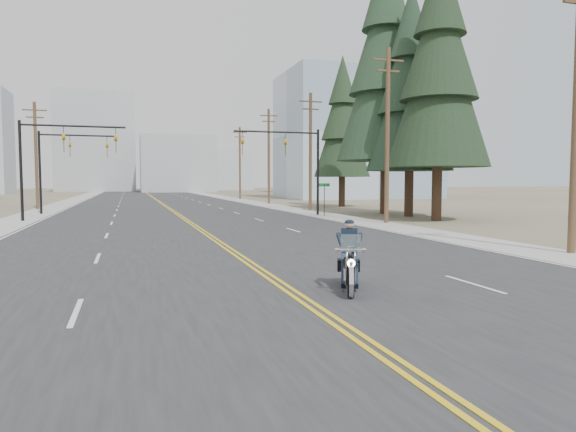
{
  "coord_description": "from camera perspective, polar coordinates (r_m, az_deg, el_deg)",
  "views": [
    {
      "loc": [
        -3.87,
        -7.61,
        2.82
      ],
      "look_at": [
        1.4,
        9.36,
        1.6
      ],
      "focal_mm": 32.0,
      "sensor_mm": 36.0,
      "label": 1
    }
  ],
  "objects": [
    {
      "name": "ground_plane",
      "position": [
        8.99,
        9.52,
        -14.42
      ],
      "size": [
        400.0,
        400.0,
        0.0
      ],
      "primitive_type": "plane",
      "color": "#776D56",
      "rests_on": "ground"
    },
    {
      "name": "road",
      "position": [
        77.76,
        -14.39,
        1.74
      ],
      "size": [
        20.0,
        200.0,
        0.01
      ],
      "primitive_type": "cube",
      "color": "#303033",
      "rests_on": "ground"
    },
    {
      "name": "sidewalk_left",
      "position": [
        78.03,
        -22.86,
        1.56
      ],
      "size": [
        3.0,
        200.0,
        0.01
      ],
      "primitive_type": "cube",
      "color": "#A5A5A0",
      "rests_on": "ground"
    },
    {
      "name": "sidewalk_right",
      "position": [
        79.17,
        -6.05,
        1.88
      ],
      "size": [
        3.0,
        200.0,
        0.01
      ],
      "primitive_type": "cube",
      "color": "#A5A5A0",
      "rests_on": "ground"
    },
    {
      "name": "traffic_mast_left",
      "position": [
        39.99,
        -24.74,
        6.61
      ],
      "size": [
        7.1,
        0.26,
        7.0
      ],
      "color": "black",
      "rests_on": "ground"
    },
    {
      "name": "traffic_mast_right",
      "position": [
        41.69,
        0.72,
        6.84
      ],
      "size": [
        7.1,
        0.26,
        7.0
      ],
      "color": "black",
      "rests_on": "ground"
    },
    {
      "name": "traffic_mast_far",
      "position": [
        47.96,
        -23.89,
        6.05
      ],
      "size": [
        6.1,
        0.26,
        7.0
      ],
      "color": "black",
      "rests_on": "ground"
    },
    {
      "name": "street_sign",
      "position": [
        40.38,
        4.06,
        2.48
      ],
      "size": [
        0.9,
        0.06,
        2.62
      ],
      "color": "black",
      "rests_on": "ground"
    },
    {
      "name": "utility_pole_b",
      "position": [
        34.85,
        10.98,
        9.07
      ],
      "size": [
        2.2,
        0.3,
        11.5
      ],
      "color": "brown",
      "rests_on": "ground"
    },
    {
      "name": "utility_pole_c",
      "position": [
        48.54,
        2.51,
        7.37
      ],
      "size": [
        2.2,
        0.3,
        11.0
      ],
      "color": "brown",
      "rests_on": "ground"
    },
    {
      "name": "utility_pole_d",
      "position": [
        62.86,
        -2.15,
        6.82
      ],
      "size": [
        2.2,
        0.3,
        11.5
      ],
      "color": "brown",
      "rests_on": "ground"
    },
    {
      "name": "utility_pole_e",
      "position": [
        79.37,
        -5.37,
        6.02
      ],
      "size": [
        2.2,
        0.3,
        11.0
      ],
      "color": "brown",
      "rests_on": "ground"
    },
    {
      "name": "utility_pole_left",
      "position": [
        56.34,
        -26.21,
        6.24
      ],
      "size": [
        2.2,
        0.3,
        10.5
      ],
      "color": "brown",
      "rests_on": "ground"
    },
    {
      "name": "glass_building",
      "position": [
        85.8,
        7.62,
        8.7
      ],
      "size": [
        24.0,
        16.0,
        20.0
      ],
      "primitive_type": "cube",
      "color": "#9EB5CC",
      "rests_on": "ground"
    },
    {
      "name": "haze_bldg_b",
      "position": [
        133.2,
        -12.19,
        5.65
      ],
      "size": [
        18.0,
        14.0,
        14.0
      ],
      "primitive_type": "cube",
      "color": "#ADB2B7",
      "rests_on": "ground"
    },
    {
      "name": "haze_bldg_c",
      "position": [
        125.68,
        3.22,
        6.75
      ],
      "size": [
        16.0,
        12.0,
        18.0
      ],
      "primitive_type": "cube",
      "color": "#B7BCC6",
      "rests_on": "ground"
    },
    {
      "name": "haze_bldg_d",
      "position": [
        148.18,
        -20.54,
        7.63
      ],
      "size": [
        20.0,
        15.0,
        26.0
      ],
      "primitive_type": "cube",
      "color": "#ADB2B7",
      "rests_on": "ground"
    },
    {
      "name": "haze_bldg_e",
      "position": [
        160.26,
        -6.9,
        5.05
      ],
      "size": [
        14.0,
        14.0,
        12.0
      ],
      "primitive_type": "cube",
      "color": "#B7BCC6",
      "rests_on": "ground"
    },
    {
      "name": "motorcyclist",
      "position": [
        13.26,
        6.86,
        -4.4
      ],
      "size": [
        1.79,
        2.53,
        1.82
      ],
      "primitive_type": null,
      "rotation": [
        0.0,
        0.0,
        2.76
      ],
      "color": "black",
      "rests_on": "ground"
    },
    {
      "name": "conifer_near",
      "position": [
        38.49,
        16.46,
        15.84
      ],
      "size": [
        7.15,
        7.15,
        18.92
      ],
      "rotation": [
        0.0,
        0.0,
        0.08
      ],
      "color": "#382619",
      "rests_on": "ground"
    },
    {
      "name": "conifer_mid",
      "position": [
        42.37,
        13.47,
        14.07
      ],
      "size": [
        6.76,
        6.76,
        18.04
      ],
      "rotation": [
        0.0,
        0.0,
        -0.15
      ],
      "color": "#382619",
      "rests_on": "ground"
    },
    {
      "name": "conifer_tall",
      "position": [
        45.74,
        10.82,
        16.75
      ],
      "size": [
        8.16,
        8.16,
        22.67
      ],
      "rotation": [
        0.0,
        0.0,
        -0.28
      ],
      "color": "#382619",
      "rests_on": "ground"
    },
    {
      "name": "conifer_far",
      "position": [
        56.64,
        6.06,
        10.53
      ],
      "size": [
        6.08,
        6.08,
        16.29
      ],
      "rotation": [
        0.0,
        0.0,
        0.01
      ],
      "color": "#382619",
      "rests_on": "ground"
    }
  ]
}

